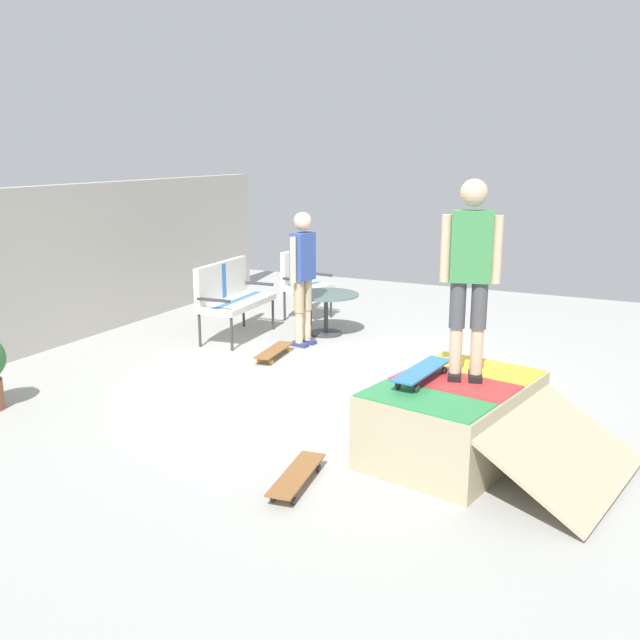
% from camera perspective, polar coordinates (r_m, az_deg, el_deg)
% --- Properties ---
extents(ground_plane, '(12.00, 12.00, 0.10)m').
position_cam_1_polar(ground_plane, '(7.67, 1.64, -5.64)').
color(ground_plane, '#A8A8A3').
extents(back_wall_cinderblock, '(9.00, 0.20, 2.05)m').
position_cam_1_polar(back_wall_cinderblock, '(9.71, -20.41, 4.16)').
color(back_wall_cinderblock, '#ADA89E').
rests_on(back_wall_cinderblock, ground_plane).
extents(skate_ramp, '(1.86, 2.12, 0.63)m').
position_cam_1_polar(skate_ramp, '(5.98, 11.07, -7.90)').
color(skate_ramp, tan).
rests_on(skate_ramp, ground_plane).
extents(patio_bench, '(1.28, 0.62, 1.02)m').
position_cam_1_polar(patio_bench, '(9.51, -7.32, 2.23)').
color(patio_bench, '#38383D').
rests_on(patio_bench, ground_plane).
extents(patio_chair_near_house, '(0.69, 0.63, 1.02)m').
position_cam_1_polar(patio_chair_near_house, '(10.52, -1.50, 3.42)').
color(patio_chair_near_house, '#38383D').
rests_on(patio_chair_near_house, ground_plane).
extents(patio_table, '(0.90, 0.90, 0.57)m').
position_cam_1_polar(patio_table, '(9.61, 0.49, 1.17)').
color(patio_table, '#38383D').
rests_on(patio_table, ground_plane).
extents(person_watching, '(0.47, 0.28, 1.72)m').
position_cam_1_polar(person_watching, '(8.97, -1.40, 4.20)').
color(person_watching, navy).
rests_on(person_watching, ground_plane).
extents(person_skater, '(0.31, 0.47, 1.63)m').
position_cam_1_polar(person_skater, '(5.76, 12.08, 4.30)').
color(person_skater, black).
rests_on(person_skater, skate_ramp).
extents(skateboard_by_bench, '(0.82, 0.29, 0.10)m').
position_cam_1_polar(skateboard_by_bench, '(8.63, -3.73, -2.50)').
color(skateboard_by_bench, brown).
rests_on(skateboard_by_bench, ground_plane).
extents(skateboard_spare, '(0.82, 0.30, 0.10)m').
position_cam_1_polar(skateboard_spare, '(5.46, -1.90, -12.45)').
color(skateboard_spare, brown).
rests_on(skateboard_spare, ground_plane).
extents(skateboard_on_ramp, '(0.82, 0.29, 0.10)m').
position_cam_1_polar(skateboard_on_ramp, '(5.85, 8.27, -4.10)').
color(skateboard_on_ramp, '#3372B2').
rests_on(skateboard_on_ramp, skate_ramp).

